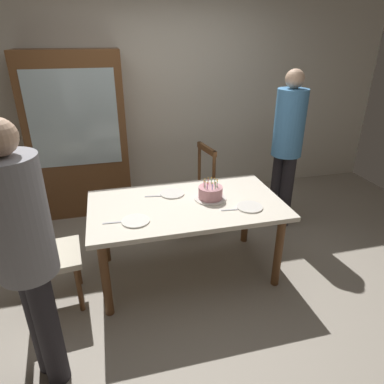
% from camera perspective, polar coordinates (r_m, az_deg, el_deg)
% --- Properties ---
extents(ground, '(6.40, 6.40, 0.00)m').
position_cam_1_polar(ground, '(3.31, -0.86, -13.12)').
color(ground, '#9E9384').
extents(back_wall, '(6.40, 0.10, 2.60)m').
position_cam_1_polar(back_wall, '(4.49, -6.68, 15.32)').
color(back_wall, silver).
rests_on(back_wall, ground).
extents(dining_table, '(1.65, 0.93, 0.72)m').
position_cam_1_polar(dining_table, '(2.96, -0.94, -3.35)').
color(dining_table, silver).
rests_on(dining_table, ground).
extents(birthday_cake, '(0.28, 0.28, 0.18)m').
position_cam_1_polar(birthday_cake, '(2.97, 3.11, -0.22)').
color(birthday_cake, silver).
rests_on(birthday_cake, dining_table).
extents(plate_near_celebrant, '(0.22, 0.22, 0.01)m').
position_cam_1_polar(plate_near_celebrant, '(2.67, -9.43, -4.79)').
color(plate_near_celebrant, white).
rests_on(plate_near_celebrant, dining_table).
extents(plate_far_side, '(0.22, 0.22, 0.01)m').
position_cam_1_polar(plate_far_side, '(3.08, -3.34, -0.25)').
color(plate_far_side, white).
rests_on(plate_far_side, dining_table).
extents(plate_near_guest, '(0.22, 0.22, 0.01)m').
position_cam_1_polar(plate_near_guest, '(2.88, 9.64, -2.48)').
color(plate_near_guest, white).
rests_on(plate_near_guest, dining_table).
extents(fork_near_celebrant, '(0.18, 0.03, 0.01)m').
position_cam_1_polar(fork_near_celebrant, '(2.69, -12.87, -5.01)').
color(fork_near_celebrant, silver).
rests_on(fork_near_celebrant, dining_table).
extents(fork_far_side, '(0.18, 0.04, 0.01)m').
position_cam_1_polar(fork_far_side, '(3.05, -6.25, -0.69)').
color(fork_far_side, silver).
rests_on(fork_far_side, dining_table).
extents(fork_near_guest, '(0.18, 0.04, 0.01)m').
position_cam_1_polar(fork_near_guest, '(2.82, 6.69, -2.96)').
color(fork_near_guest, silver).
rests_on(fork_near_guest, dining_table).
extents(chair_spindle_back, '(0.51, 0.51, 0.95)m').
position_cam_1_polar(chair_spindle_back, '(3.78, 0.05, 0.22)').
color(chair_spindle_back, beige).
rests_on(chair_spindle_back, ground).
extents(chair_upholstered, '(0.48, 0.48, 0.95)m').
position_cam_1_polar(chair_upholstered, '(2.91, -24.54, -8.84)').
color(chair_upholstered, beige).
rests_on(chair_upholstered, ground).
extents(person_celebrant, '(0.32, 0.32, 1.70)m').
position_cam_1_polar(person_celebrant, '(2.09, -26.18, -8.72)').
color(person_celebrant, '#262328').
rests_on(person_celebrant, ground).
extents(person_guest, '(0.32, 0.32, 1.73)m').
position_cam_1_polar(person_guest, '(3.83, 15.69, 8.16)').
color(person_guest, '#262328').
rests_on(person_guest, ground).
extents(china_cabinet, '(1.10, 0.45, 1.90)m').
position_cam_1_polar(china_cabinet, '(4.25, -18.55, 8.85)').
color(china_cabinet, brown).
rests_on(china_cabinet, ground).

